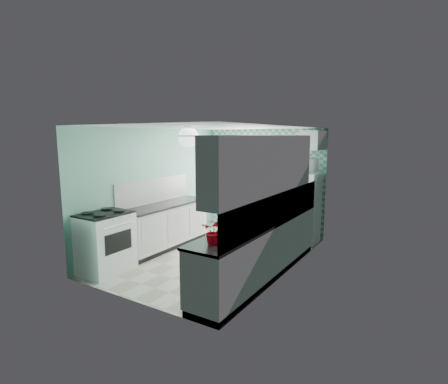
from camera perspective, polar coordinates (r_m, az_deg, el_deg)
The scene contains 26 objects.
floor at distance 6.99m, azimuth -1.45°, elevation -10.49°, with size 3.00×4.40×0.02m, color beige.
ceiling at distance 6.59m, azimuth -1.54°, elevation 10.62°, with size 3.00×4.40×0.02m, color white.
wall_back at distance 8.59m, azimuth 6.63°, elevation 1.80°, with size 3.00×0.02×2.50m, color #74B4A0.
wall_front at distance 5.01m, azimuth -15.53°, elevation -3.77°, with size 3.00×0.02×2.50m, color #74B4A0.
wall_left at distance 7.60m, azimuth -11.06°, elevation 0.73°, with size 0.02×4.40×2.50m, color #74B4A0.
wall_right at distance 5.99m, azimuth 10.67°, elevation -1.50°, with size 0.02×4.40×2.50m, color #74B4A0.
accent_wall at distance 8.57m, azimuth 6.56°, elevation 1.79°, with size 3.00×0.01×2.50m, color #55BC9D.
window at distance 8.67m, azimuth 4.42°, elevation 3.90°, with size 1.04×0.05×1.44m.
backsplash_right at distance 5.65m, azimuth 8.97°, elevation -2.67°, with size 0.02×3.60×0.51m, color white.
backsplash_left at distance 7.54m, azimuth -11.31°, elevation 0.24°, with size 0.02×2.15×0.51m, color white.
upper_cabinets_right at distance 5.43m, azimuth 6.84°, elevation 4.42°, with size 0.33×3.20×0.90m, color silver.
upper_cabinet_fridge at distance 7.69m, azimuth 14.42°, elevation 8.20°, with size 0.40×0.74×0.40m, color silver.
ceiling_light at distance 5.93m, azimuth -5.84°, elevation 8.93°, with size 0.34×0.34×0.35m.
base_cabinets_right at distance 5.96m, azimuth 6.20°, elevation -9.42°, with size 0.60×3.60×0.90m, color white.
countertop_right at distance 5.83m, azimuth 6.15°, elevation -5.01°, with size 0.63×3.60×0.04m, color black.
base_cabinets_left at distance 7.50m, azimuth -9.51°, elevation -5.58°, with size 0.60×2.15×0.90m, color white.
countertop_left at distance 7.39m, azimuth -9.52°, elevation -2.06°, with size 0.63×2.15×0.04m, color black.
fridge at distance 7.88m, azimuth 12.62°, elevation -2.48°, with size 0.68×0.68×1.56m.
stove at distance 6.43m, azimuth -18.84°, elevation -7.64°, with size 0.68×0.85×1.03m.
sink at distance 6.77m, azimuth 10.20°, elevation -3.02°, with size 0.51×0.43×0.53m.
rug at distance 7.66m, azimuth 4.50°, elevation -8.61°, with size 0.64×0.91×0.01m, color #720402.
dish_towel at distance 7.06m, azimuth 7.92°, elevation -6.23°, with size 0.02×0.23×0.35m, color #69BFB9.
fruit_bowl at distance 4.86m, azimuth 0.52°, elevation -7.23°, with size 0.26×0.26×0.06m, color silver.
potted_plant at distance 4.56m, azimuth -1.56°, elevation -6.47°, with size 0.31×0.27×0.35m, color #C30C05.
soap_bottle at distance 7.06m, azimuth 11.65°, elevation -1.65°, with size 0.09×0.09×0.20m, color #8C9FAC.
microwave at distance 7.75m, azimuth 12.86°, elevation 4.28°, with size 0.55×0.38×0.31m, color white.
Camera 1 is at (3.62, -5.50, 2.34)m, focal length 28.00 mm.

